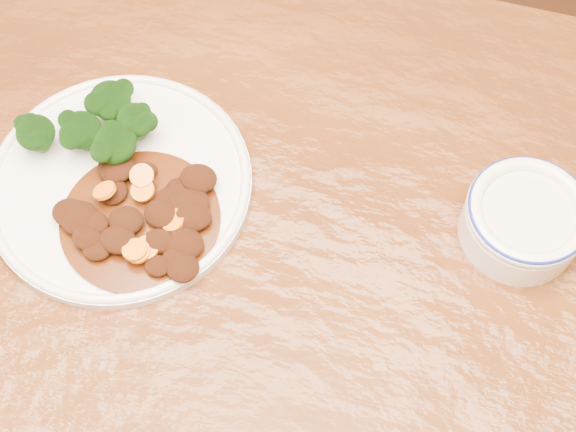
# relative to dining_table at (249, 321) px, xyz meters

# --- Properties ---
(dining_table) EXTENTS (1.50, 0.91, 0.75)m
(dining_table) POSITION_rel_dining_table_xyz_m (0.00, 0.00, 0.00)
(dining_table) COLOR #5C2E10
(dining_table) RESTS_ON ground
(dinner_plate) EXTENTS (0.28, 0.28, 0.02)m
(dinner_plate) POSITION_rel_dining_table_xyz_m (-0.16, 0.08, 0.09)
(dinner_plate) COLOR silver
(dinner_plate) RESTS_ON dining_table
(broccoli_florets) EXTENTS (0.13, 0.10, 0.05)m
(broccoli_florets) POSITION_rel_dining_table_xyz_m (-0.20, 0.12, 0.12)
(broccoli_florets) COLOR #618746
(broccoli_florets) RESTS_ON dinner_plate
(mince_stew) EXTENTS (0.17, 0.16, 0.03)m
(mince_stew) POSITION_rel_dining_table_xyz_m (-0.12, 0.04, 0.10)
(mince_stew) COLOR #441D07
(mince_stew) RESTS_ON dinner_plate
(dip_bowl) EXTENTS (0.12, 0.12, 0.06)m
(dip_bowl) POSITION_rel_dining_table_xyz_m (0.25, 0.14, 0.11)
(dip_bowl) COLOR white
(dip_bowl) RESTS_ON dining_table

